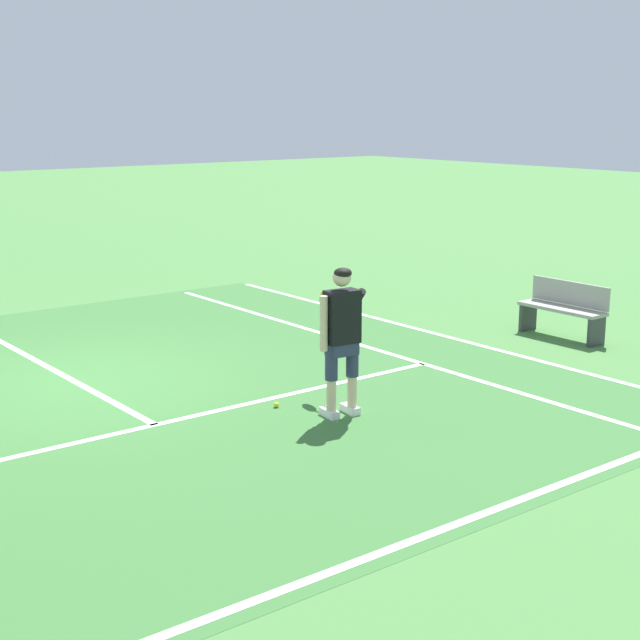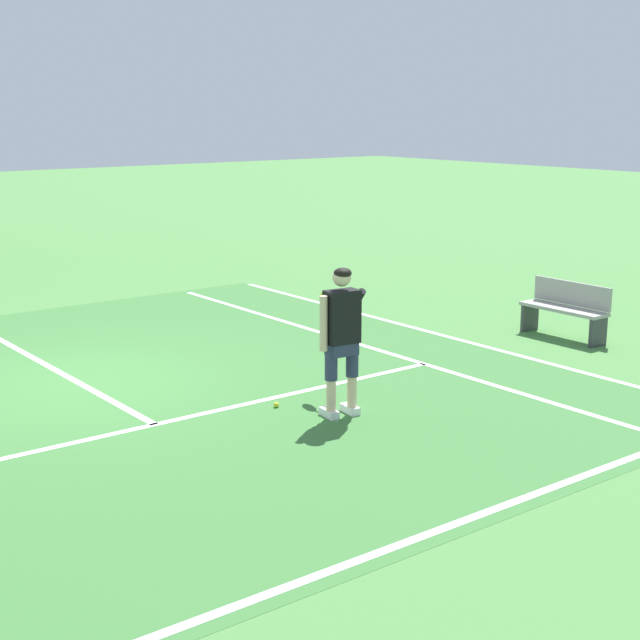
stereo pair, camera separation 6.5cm
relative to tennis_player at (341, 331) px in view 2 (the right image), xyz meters
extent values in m
plane|color=#477F3D|center=(-1.84, 3.11, -0.99)|extent=(80.00, 80.00, 0.00)
cube|color=#387033|center=(-1.84, 2.28, -0.99)|extent=(10.98, 10.63, 0.00)
cube|color=white|center=(-1.84, -2.83, -0.99)|extent=(10.98, 0.10, 0.01)
cube|color=white|center=(-1.84, 1.00, -0.99)|extent=(8.23, 0.10, 0.01)
cube|color=white|center=(-1.84, 4.20, -0.99)|extent=(0.10, 6.40, 0.01)
cube|color=white|center=(2.27, 2.28, -0.99)|extent=(0.10, 10.23, 0.01)
cube|color=white|center=(3.65, 2.28, -0.99)|extent=(0.10, 10.23, 0.01)
cube|color=white|center=(-0.15, 0.03, -0.94)|extent=(0.14, 0.29, 0.09)
cube|color=white|center=(0.13, 0.00, -0.94)|extent=(0.14, 0.29, 0.09)
cylinder|color=beige|center=(-0.15, -0.01, -0.72)|extent=(0.11, 0.11, 0.36)
cylinder|color=#2D3351|center=(-0.15, -0.01, -0.33)|extent=(0.14, 0.14, 0.41)
cylinder|color=beige|center=(0.13, -0.04, -0.72)|extent=(0.11, 0.11, 0.36)
cylinder|color=#2D3351|center=(0.13, -0.04, -0.33)|extent=(0.14, 0.14, 0.41)
cube|color=#2D3351|center=(-0.01, -0.03, -0.17)|extent=(0.36, 0.24, 0.20)
cube|color=black|center=(-0.01, -0.03, 0.17)|extent=(0.40, 0.26, 0.60)
cylinder|color=beige|center=(-0.25, 0.00, 0.12)|extent=(0.09, 0.09, 0.62)
cylinder|color=black|center=(0.26, 0.03, 0.32)|extent=(0.12, 0.27, 0.29)
cylinder|color=beige|center=(0.33, 0.24, 0.18)|extent=(0.11, 0.30, 0.14)
sphere|color=beige|center=(-0.01, -0.02, 0.62)|extent=(0.21, 0.21, 0.21)
ellipsoid|color=black|center=(-0.01, -0.04, 0.67)|extent=(0.22, 0.22, 0.12)
cylinder|color=#232326|center=(0.37, 0.45, 0.15)|extent=(0.05, 0.20, 0.03)
cylinder|color=yellow|center=(0.38, 0.60, 0.15)|extent=(0.04, 0.10, 0.02)
torus|color=yellow|center=(0.41, 0.78, 0.15)|extent=(0.06, 0.30, 0.30)
cylinder|color=silver|center=(0.41, 0.78, 0.15)|extent=(0.03, 0.25, 0.25)
sphere|color=#CCE02D|center=(-0.42, 0.68, -0.96)|extent=(0.07, 0.07, 0.07)
cube|color=#9E9993|center=(4.98, 0.80, -0.54)|extent=(0.40, 1.40, 0.05)
cube|color=#9E9993|center=(5.16, 0.80, -0.32)|extent=(0.04, 1.40, 0.36)
cube|color=#38383D|center=(4.98, 0.16, -0.78)|extent=(0.36, 0.06, 0.42)
cube|color=#38383D|center=(4.98, 1.44, -0.78)|extent=(0.36, 0.06, 0.42)
camera|label=1|loc=(-6.51, -7.93, 2.46)|focal=52.96mm
camera|label=2|loc=(-6.46, -7.97, 2.46)|focal=52.96mm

